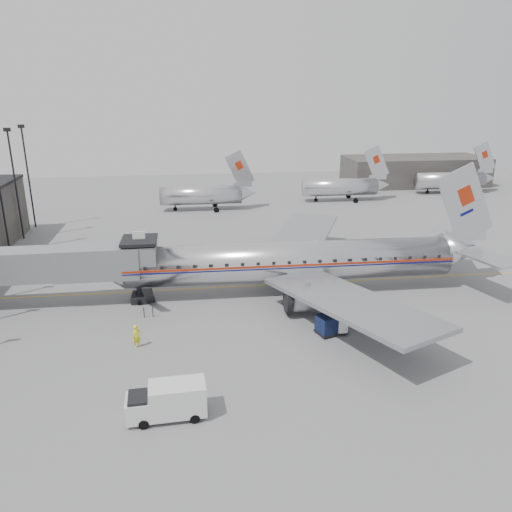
{
  "coord_description": "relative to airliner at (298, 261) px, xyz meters",
  "views": [
    {
      "loc": [
        -3.93,
        -43.5,
        20.32
      ],
      "look_at": [
        2.83,
        6.51,
        3.2
      ],
      "focal_mm": 35.0,
      "sensor_mm": 36.0,
      "label": 1
    }
  ],
  "objects": [
    {
      "name": "airliner",
      "position": [
        0.0,
        0.0,
        0.0
      ],
      "size": [
        41.71,
        38.66,
        13.19
      ],
      "rotation": [
        0.0,
        0.0,
        -0.01
      ],
      "color": "silver",
      "rests_on": "ground"
    },
    {
      "name": "ground",
      "position": [
        -6.83,
        -3.94,
        -3.32
      ],
      "size": [
        160.0,
        160.0,
        0.0
      ],
      "primitive_type": "plane",
      "color": "slate",
      "rests_on": "ground"
    },
    {
      "name": "jet_bridge",
      "position": [
        -23.49,
        -0.27,
        0.86
      ],
      "size": [
        21.0,
        6.2,
        7.1
      ],
      "color": "slate",
      "rests_on": "ground"
    },
    {
      "name": "distant_aircraft_far",
      "position": [
        41.37,
        46.06,
        -0.58
      ],
      "size": [
        16.39,
        3.2,
        10.26
      ],
      "color": "silver",
      "rests_on": "ground"
    },
    {
      "name": "hangar",
      "position": [
        38.17,
        56.06,
        -0.32
      ],
      "size": [
        30.0,
        12.0,
        6.0
      ],
      "primitive_type": "cube",
      "color": "#363331",
      "rests_on": "ground"
    },
    {
      "name": "ramp_worker",
      "position": [
        -15.56,
        -9.94,
        -2.34
      ],
      "size": [
        0.86,
        0.79,
        1.97
      ],
      "primitive_type": "imported",
      "rotation": [
        0.0,
        0.0,
        0.6
      ],
      "color": "yellow",
      "rests_on": "ground"
    },
    {
      "name": "distant_aircraft_near",
      "position": [
        -8.63,
        38.06,
        -0.58
      ],
      "size": [
        16.39,
        3.2,
        10.26
      ],
      "color": "silver",
      "rests_on": "ground"
    },
    {
      "name": "service_van",
      "position": [
        -12.75,
        -19.62,
        -2.06
      ],
      "size": [
        5.19,
        2.24,
        2.4
      ],
      "rotation": [
        0.0,
        0.0,
        0.05
      ],
      "color": "silver",
      "rests_on": "ground"
    },
    {
      "name": "distant_aircraft_mid",
      "position": [
        17.37,
        42.06,
        -0.58
      ],
      "size": [
        16.39,
        3.2,
        10.26
      ],
      "color": "silver",
      "rests_on": "ground"
    },
    {
      "name": "baggage_cart_navy",
      "position": [
        0.76,
        -9.75,
        -2.4
      ],
      "size": [
        2.62,
        2.29,
        1.73
      ],
      "rotation": [
        0.0,
        0.0,
        0.33
      ],
      "color": "#0D1635",
      "rests_on": "ground"
    },
    {
      "name": "baggage_cart_white",
      "position": [
        1.24,
        -9.65,
        -2.47
      ],
      "size": [
        2.06,
        1.58,
        1.6
      ],
      "rotation": [
        0.0,
        0.0,
        0.02
      ],
      "color": "white",
      "rests_on": "ground"
    },
    {
      "name": "apron_line",
      "position": [
        -3.83,
        2.06,
        -3.31
      ],
      "size": [
        60.0,
        0.15,
        0.01
      ],
      "primitive_type": "cube",
      "rotation": [
        0.0,
        0.0,
        1.57
      ],
      "color": "gold",
      "rests_on": "ground"
    }
  ]
}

